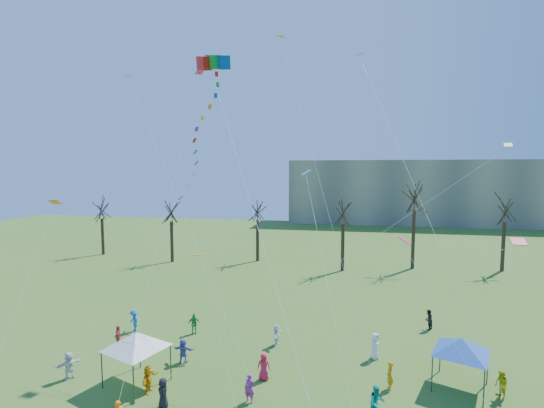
% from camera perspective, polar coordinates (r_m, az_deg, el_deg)
% --- Properties ---
extents(distant_building, '(60.00, 14.00, 15.00)m').
position_cam_1_polar(distant_building, '(97.40, 20.92, 1.72)').
color(distant_building, gray).
rests_on(distant_building, ground).
extents(bare_tree_row, '(70.35, 8.81, 12.01)m').
position_cam_1_polar(bare_tree_row, '(50.61, 13.94, -1.24)').
color(bare_tree_row, black).
rests_on(bare_tree_row, ground).
extents(big_box_kite, '(5.13, 6.57, 21.46)m').
position_cam_1_polar(big_box_kite, '(22.60, -10.08, 9.78)').
color(big_box_kite, red).
rests_on(big_box_kite, ground).
extents(canopy_tent_white, '(3.95, 3.95, 3.16)m').
position_cam_1_polar(canopy_tent_white, '(25.06, -19.77, -18.76)').
color(canopy_tent_white, '#3F3F44').
rests_on(canopy_tent_white, ground).
extents(canopy_tent_blue, '(3.70, 3.70, 3.01)m').
position_cam_1_polar(canopy_tent_blue, '(25.86, 26.63, -18.53)').
color(canopy_tent_blue, '#3F3F44').
rests_on(canopy_tent_blue, ground).
extents(festival_crowd, '(26.26, 18.47, 1.83)m').
position_cam_1_polar(festival_crowd, '(24.04, -2.03, -24.45)').
color(festival_crowd, '#AE2615').
rests_on(festival_crowd, ground).
extents(small_kites_aloft, '(30.00, 18.59, 33.48)m').
position_cam_1_polar(small_kites_aloft, '(24.38, 1.10, 7.22)').
color(small_kites_aloft, orange).
rests_on(small_kites_aloft, ground).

